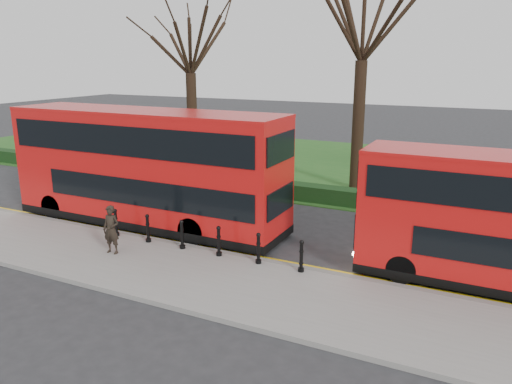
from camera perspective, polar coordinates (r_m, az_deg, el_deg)
The scene contains 12 objects.
ground at distance 18.47m, azimuth -3.18°, elevation -6.05°, with size 120.00×120.00×0.00m, color #28282B.
pavement at distance 16.10m, azimuth -8.48°, elevation -9.20°, with size 60.00×4.00×0.15m, color gray.
kerb at distance 17.64m, azimuth -4.79°, elevation -6.86°, with size 60.00×0.25×0.16m, color slate.
grass_verge at distance 31.86m, azimuth 10.12°, elevation 2.83°, with size 60.00×18.00×0.06m, color #20531B.
hedge at distance 24.21m, azimuth 4.69°, elevation 0.06°, with size 60.00×0.90×0.80m, color black.
yellow_line_outer at distance 17.90m, azimuth -4.29°, elevation -6.75°, with size 60.00×0.10×0.01m, color yellow.
yellow_line_inner at distance 18.06m, azimuth -3.96°, elevation -6.54°, with size 60.00×0.10×0.01m, color yellow.
tree_left at distance 29.96m, azimuth -7.60°, elevation 16.87°, with size 6.75×6.75×10.55m.
tree_mid at distance 25.90m, azimuth 12.23°, elevation 19.17°, with size 7.61×7.61×11.89m.
bollard_row at distance 17.32m, azimuth -6.41°, elevation -5.28°, with size 7.60×0.15×1.00m.
bus_lead at distance 20.47m, azimuth -12.47°, elevation 2.61°, with size 11.75×2.70×4.68m.
pedestrian at distance 17.73m, azimuth -16.21°, elevation -4.15°, with size 0.61×0.40×1.68m, color black.
Camera 1 is at (8.50, -14.99, 6.64)m, focal length 35.00 mm.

